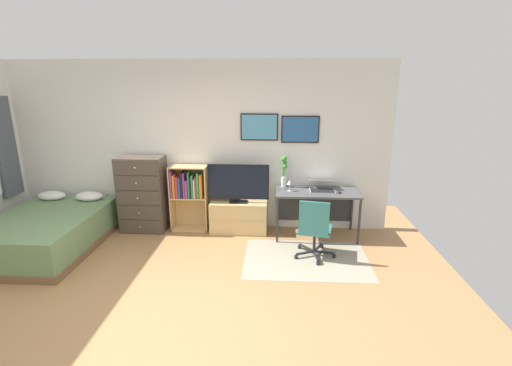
# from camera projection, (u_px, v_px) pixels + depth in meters

# --- Properties ---
(ground_plane) EXTENTS (7.20, 7.20, 0.00)m
(ground_plane) POSITION_uv_depth(u_px,v_px,m) (157.00, 309.00, 3.96)
(ground_plane) COLOR #A87A4C
(wall_back_with_posters) EXTENTS (6.12, 0.09, 2.70)m
(wall_back_with_posters) POSITION_uv_depth(u_px,v_px,m) (200.00, 146.00, 5.93)
(wall_back_with_posters) COLOR silver
(wall_back_with_posters) RESTS_ON ground_plane
(area_rug) EXTENTS (1.70, 1.20, 0.01)m
(area_rug) POSITION_uv_depth(u_px,v_px,m) (306.00, 259.00, 5.05)
(area_rug) COLOR #9E937F
(area_rug) RESTS_ON ground_plane
(bed) EXTENTS (1.43, 1.98, 0.64)m
(bed) POSITION_uv_depth(u_px,v_px,m) (47.00, 231.00, 5.33)
(bed) COLOR brown
(bed) RESTS_ON ground_plane
(dresser) EXTENTS (0.72, 0.46, 1.22)m
(dresser) POSITION_uv_depth(u_px,v_px,m) (143.00, 194.00, 5.92)
(dresser) COLOR #4C4238
(dresser) RESTS_ON ground_plane
(bookshelf) EXTENTS (0.60, 0.30, 1.07)m
(bookshelf) POSITION_uv_depth(u_px,v_px,m) (189.00, 192.00, 5.92)
(bookshelf) COLOR tan
(bookshelf) RESTS_ON ground_plane
(tv_stand) EXTENTS (0.91, 0.41, 0.50)m
(tv_stand) POSITION_uv_depth(u_px,v_px,m) (239.00, 217.00, 5.94)
(tv_stand) COLOR tan
(tv_stand) RESTS_ON ground_plane
(television) EXTENTS (0.97, 0.16, 0.62)m
(television) POSITION_uv_depth(u_px,v_px,m) (238.00, 183.00, 5.76)
(television) COLOR black
(television) RESTS_ON tv_stand
(desk) EXTENTS (1.27, 0.63, 0.74)m
(desk) POSITION_uv_depth(u_px,v_px,m) (316.00, 198.00, 5.74)
(desk) COLOR #4C4C4F
(desk) RESTS_ON ground_plane
(office_chair) EXTENTS (0.58, 0.57, 0.86)m
(office_chair) POSITION_uv_depth(u_px,v_px,m) (314.00, 228.00, 4.96)
(office_chair) COLOR #232326
(office_chair) RESTS_ON ground_plane
(laptop) EXTENTS (0.39, 0.42, 0.17)m
(laptop) POSITION_uv_depth(u_px,v_px,m) (322.00, 186.00, 5.67)
(laptop) COLOR #B7B7BC
(laptop) RESTS_ON desk
(computer_mouse) EXTENTS (0.06, 0.10, 0.03)m
(computer_mouse) POSITION_uv_depth(u_px,v_px,m) (339.00, 192.00, 5.53)
(computer_mouse) COLOR #262628
(computer_mouse) RESTS_ON desk
(bamboo_vase) EXTENTS (0.09, 0.11, 0.50)m
(bamboo_vase) POSITION_uv_depth(u_px,v_px,m) (284.00, 170.00, 5.79)
(bamboo_vase) COLOR silver
(bamboo_vase) RESTS_ON desk
(wine_glass) EXTENTS (0.07, 0.07, 0.18)m
(wine_glass) POSITION_uv_depth(u_px,v_px,m) (289.00, 183.00, 5.59)
(wine_glass) COLOR silver
(wine_glass) RESTS_ON desk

